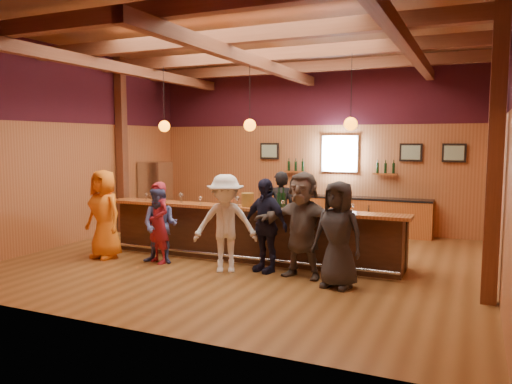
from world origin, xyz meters
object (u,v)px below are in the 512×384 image
back_bar_cabinet (352,215)px  ice_bucket (248,200)px  customer_orange (104,214)px  bartender (281,211)px  customer_denim (160,225)px  customer_navy (265,225)px  customer_dark (338,235)px  bar_counter (254,233)px  customer_brown (302,225)px  bottle_a (283,200)px  stainless_fridge (156,194)px  customer_white (225,224)px  customer_redvest (158,223)px

back_bar_cabinet → ice_bucket: 4.13m
customer_orange → bartender: customer_orange is taller
customer_denim → customer_navy: customer_navy is taller
back_bar_cabinet → customer_dark: size_ratio=2.28×
bar_counter → customer_brown: customer_brown is taller
back_bar_cabinet → bartender: bartender is taller
customer_navy → ice_bucket: (-0.59, 0.51, 0.38)m
bartender → bottle_a: bartender is taller
ice_bucket → customer_navy: bearing=-41.0°
customer_denim → customer_dark: size_ratio=0.85×
stainless_fridge → bottle_a: bearing=-28.5°
customer_white → ice_bucket: bearing=60.9°
customer_white → customer_redvest: bearing=152.7°
customer_white → customer_brown: 1.41m
customer_brown → customer_dark: size_ratio=1.07×
bar_counter → back_bar_cabinet: bearing=71.7°
back_bar_cabinet → customer_brown: size_ratio=2.14×
customer_brown → ice_bucket: 1.50m
back_bar_cabinet → customer_orange: size_ratio=2.21×
stainless_fridge → customer_brown: 6.42m
customer_denim → bottle_a: customer_denim is taller
customer_denim → customer_brown: 2.87m
customer_navy → customer_dark: size_ratio=0.98×
stainless_fridge → customer_orange: (1.30, -3.63, 0.01)m
stainless_fridge → customer_dark: (6.19, -3.72, -0.02)m
ice_bucket → customer_dark: bearing=-24.7°
bar_counter → customer_dark: size_ratio=3.59×
customer_orange → customer_white: (2.77, 0.03, -0.01)m
customer_redvest → customer_navy: bearing=29.4°
customer_white → bartender: 2.04m
customer_brown → bottle_a: bearing=135.3°
customer_redvest → back_bar_cabinet: bearing=82.1°
customer_dark → customer_orange: bearing=-170.1°
back_bar_cabinet → bottle_a: size_ratio=10.52×
customer_navy → customer_brown: size_ratio=0.92×
bottle_a → back_bar_cabinet: bearing=82.7°
customer_denim → customer_orange: bearing=172.7°
customer_redvest → customer_white: size_ratio=0.89×
stainless_fridge → ice_bucket: 4.98m
customer_redvest → customer_navy: size_ratio=0.93×
customer_redvest → bartender: bearing=69.7°
customer_navy → bartender: size_ratio=0.99×
back_bar_cabinet → bottle_a: bottle_a is taller
back_bar_cabinet → customer_denim: (-2.70, -4.66, 0.27)m
back_bar_cabinet → customer_redvest: bearing=-120.5°
stainless_fridge → bartender: bearing=-20.0°
bar_counter → back_bar_cabinet: bar_counter is taller
stainless_fridge → customer_brown: (5.46, -3.38, 0.04)m
bartender → customer_dark: bearing=113.5°
customer_redvest → customer_dark: 3.64m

